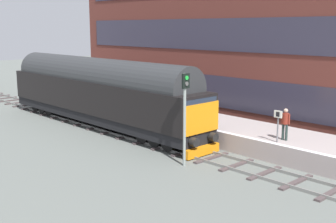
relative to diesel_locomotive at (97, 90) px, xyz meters
name	(u,v)px	position (x,y,z in m)	size (l,w,h in m)	color
ground_plane	(168,146)	(0.00, -6.97, -2.49)	(140.00, 140.00, 0.00)	slate
track_main	(168,145)	(0.00, -6.97, -2.43)	(2.50, 60.00, 0.15)	slate
station_platform	(210,128)	(3.60, -6.97, -1.99)	(4.00, 44.00, 1.01)	#A39693
station_building	(226,37)	(9.45, -3.39, 3.48)	(4.76, 29.69, 11.94)	brown
diesel_locomotive	(97,90)	(0.00, 0.00, 0.00)	(2.74, 19.37, 4.68)	black
signal_post_near	(185,109)	(-1.84, -10.06, 0.34)	(0.44, 0.22, 4.55)	gray
platform_number_sign	(278,121)	(2.04, -12.76, -0.39)	(0.10, 0.44, 1.61)	slate
waiting_passenger	(285,121)	(2.68, -12.79, -0.49)	(0.35, 0.51, 1.64)	#263432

